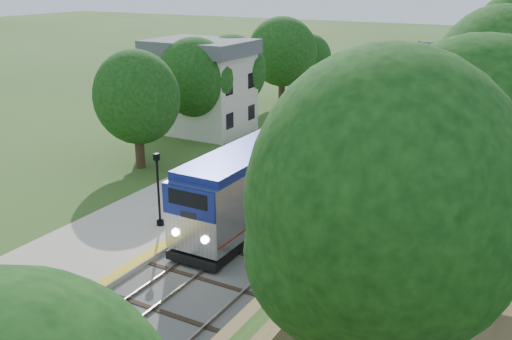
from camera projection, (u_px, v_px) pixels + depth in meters
The scene contains 9 objects.
trackbed at pixel (455, 91), 68.27m from camera, with size 9.50×170.00×0.28m.
platform at pixel (192, 197), 35.26m from camera, with size 6.40×68.00×0.38m, color #ADA48B.
yellow_stripe at pixel (231, 202), 33.87m from camera, with size 0.55×68.00×0.01m, color gold.
station_building at pixel (201, 85), 49.63m from camera, with size 8.60×6.60×8.00m.
signal_gantry at pixel (455, 56), 62.38m from camera, with size 8.40×0.38×6.20m.
trees_behind_platform at pixel (159, 104), 40.47m from camera, with size 7.82×53.32×7.21m.
train at pixel (451, 65), 73.68m from camera, with size 2.93×117.44×4.30m.
lamppost_far at pixel (159, 194), 30.20m from camera, with size 0.40×0.40×4.04m.
signal_farside at pixel (415, 128), 35.23m from camera, with size 0.37×0.29×6.70m.
Camera 1 is at (14.34, -10.69, 13.13)m, focal length 40.00 mm.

